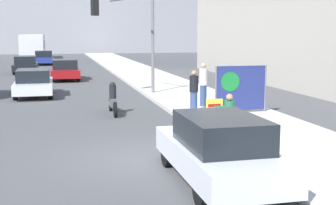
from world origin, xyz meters
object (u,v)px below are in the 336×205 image
object	(u,v)px
car_on_road_distant	(26,64)
city_bus_on_road	(33,45)
seated_protester	(229,111)
jogger_on_sidewalk	(194,91)
car_on_road_far_lane	(44,58)
parked_car_curbside	(219,149)
traffic_light_pole	(130,25)
protest_banner	(240,88)
car_on_road_nearest	(34,83)
motorcycle_on_road	(113,100)
car_on_road_midblock	(65,70)
pedestrian_behind	(203,84)

from	to	relation	value
car_on_road_distant	city_bus_on_road	world-z (taller)	city_bus_on_road
seated_protester	jogger_on_sidewalk	world-z (taller)	jogger_on_sidewalk
car_on_road_far_lane	seated_protester	bearing A→B (deg)	-79.85
car_on_road_distant	car_on_road_far_lane	size ratio (longest dim) A/B	1.05
parked_car_curbside	car_on_road_far_lane	distance (m)	40.23
traffic_light_pole	car_on_road_distant	world-z (taller)	traffic_light_pole
protest_banner	car_on_road_nearest	world-z (taller)	protest_banner
jogger_on_sidewalk	traffic_light_pole	size ratio (longest dim) A/B	0.32
jogger_on_sidewalk	motorcycle_on_road	size ratio (longest dim) A/B	0.75
car_on_road_midblock	car_on_road_nearest	bearing A→B (deg)	-102.13
traffic_light_pole	car_on_road_far_lane	distance (m)	26.74
seated_protester	car_on_road_nearest	distance (m)	12.78
car_on_road_distant	protest_banner	bearing A→B (deg)	-67.59
pedestrian_behind	car_on_road_midblock	xyz separation A→B (m)	(-5.40, 14.17, -0.39)
car_on_road_nearest	motorcycle_on_road	distance (m)	7.06
jogger_on_sidewalk	city_bus_on_road	size ratio (longest dim) A/B	0.14
seated_protester	traffic_light_pole	world-z (taller)	traffic_light_pole
jogger_on_sidewalk	motorcycle_on_road	world-z (taller)	jogger_on_sidewalk
jogger_on_sidewalk	protest_banner	xyz separation A→B (m)	(1.69, -0.62, 0.14)
car_on_road_midblock	city_bus_on_road	world-z (taller)	city_bus_on_road
protest_banner	jogger_on_sidewalk	bearing A→B (deg)	159.98
seated_protester	motorcycle_on_road	xyz separation A→B (m)	(-3.10, 4.83, -0.23)
car_on_road_distant	city_bus_on_road	bearing A→B (deg)	90.57
traffic_light_pole	car_on_road_far_lane	bearing A→B (deg)	100.33
car_on_road_midblock	car_on_road_distant	xyz separation A→B (m)	(-2.94, 6.31, -0.01)
traffic_light_pole	parked_car_curbside	world-z (taller)	traffic_light_pole
protest_banner	parked_car_curbside	world-z (taller)	protest_banner
car_on_road_distant	seated_protester	bearing A→B (deg)	-73.40
car_on_road_nearest	city_bus_on_road	world-z (taller)	city_bus_on_road
pedestrian_behind	car_on_road_far_lane	world-z (taller)	pedestrian_behind
seated_protester	traffic_light_pole	distance (m)	10.04
pedestrian_behind	city_bus_on_road	size ratio (longest dim) A/B	0.15
pedestrian_behind	car_on_road_distant	world-z (taller)	pedestrian_behind
pedestrian_behind	motorcycle_on_road	distance (m)	3.89
car_on_road_nearest	car_on_road_far_lane	world-z (taller)	car_on_road_far_lane
jogger_on_sidewalk	car_on_road_nearest	bearing A→B (deg)	-46.36
seated_protester	traffic_light_pole	xyz separation A→B (m)	(-1.61, 9.50, 2.81)
protest_banner	car_on_road_midblock	size ratio (longest dim) A/B	0.50
protest_banner	city_bus_on_road	world-z (taller)	city_bus_on_road
jogger_on_sidewalk	pedestrian_behind	distance (m)	1.52
traffic_light_pole	city_bus_on_road	xyz separation A→B (m)	(-6.18, 36.05, -1.85)
parked_car_curbside	car_on_road_midblock	xyz separation A→B (m)	(-2.76, 23.49, -0.02)
car_on_road_far_lane	motorcycle_on_road	xyz separation A→B (m)	(3.28, -30.83, -0.16)
motorcycle_on_road	protest_banner	bearing A→B (deg)	-20.09
car_on_road_midblock	car_on_road_far_lane	world-z (taller)	car_on_road_midblock
traffic_light_pole	protest_banner	bearing A→B (deg)	-63.09
protest_banner	car_on_road_far_lane	world-z (taller)	protest_banner
car_on_road_midblock	traffic_light_pole	bearing A→B (deg)	-72.53
traffic_light_pole	city_bus_on_road	bearing A→B (deg)	99.72
parked_car_curbside	city_bus_on_road	xyz separation A→B (m)	(-5.90, 49.88, 1.01)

